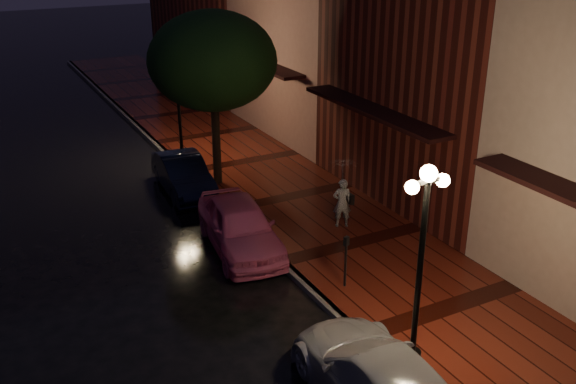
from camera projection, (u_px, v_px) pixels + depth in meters
ground at (283, 266)px, 17.02m from camera, size 120.00×120.00×0.00m
sidewalk at (354, 245)px, 17.96m from camera, size 4.50×60.00×0.15m
curb at (283, 264)px, 16.99m from camera, size 0.25×60.00×0.15m
storefront_mid at (456, 26)px, 19.53m from camera, size 5.00×8.00×11.00m
storefront_far at (321, 25)px, 26.43m from camera, size 5.00×8.00×9.00m
streetlamp_near at (421, 257)px, 12.09m from camera, size 0.96×0.36×4.31m
streetlamp_far at (178, 94)px, 23.49m from camera, size 0.96×0.36×4.31m
street_tree at (213, 64)px, 20.51m from camera, size 4.16×4.16×5.80m
pink_car at (240, 226)px, 17.63m from camera, size 2.24×4.40×1.43m
navy_car at (183, 174)px, 21.48m from camera, size 1.56×3.89×1.26m
silver_car at (382, 384)px, 11.63m from camera, size 2.30×4.95×1.40m
woman_with_umbrella at (343, 183)px, 18.40m from camera, size 0.87×0.88×2.08m
parking_meter at (346, 256)px, 15.50m from camera, size 0.15×0.13×1.35m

